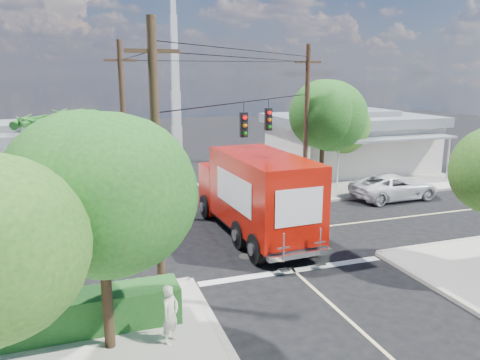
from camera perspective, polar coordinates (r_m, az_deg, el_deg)
name	(u,v)px	position (r m, az deg, el deg)	size (l,w,h in m)	color
ground	(254,235)	(22.00, 1.71, -6.69)	(120.00, 120.00, 0.00)	black
sidewalk_ne	(338,172)	(36.09, 11.81, 0.91)	(14.12, 14.12, 0.14)	#ADA79C
sidewalk_nw	(23,196)	(31.32, -24.90, -1.83)	(14.12, 14.12, 0.14)	#ADA79C
road_markings	(266,245)	(20.72, 3.17, -7.96)	(32.00, 32.00, 0.01)	beige
building_ne	(350,140)	(37.46, 13.26, 4.77)	(11.80, 10.20, 4.50)	silver
building_nw	(3,158)	(32.59, -26.95, 2.37)	(10.80, 10.20, 4.30)	beige
radio_tower	(176,95)	(40.20, -7.85, 10.27)	(0.80, 0.80, 17.00)	silver
tree_sw_front	(101,197)	(12.23, -16.62, -2.02)	(3.88, 3.78, 6.03)	#422D1C
tree_ne_front	(324,116)	(30.05, 10.18, 7.69)	(4.21, 4.14, 6.66)	#422D1C
tree_ne_back	(341,121)	(33.30, 12.23, 7.09)	(3.77, 3.66, 5.82)	#422D1C
palm_nw_front	(76,117)	(26.98, -19.38, 7.20)	(3.01, 3.08, 5.59)	#422D1C
palm_nw_back	(38,123)	(28.59, -23.36, 6.41)	(3.01, 3.08, 5.19)	#422D1C
utility_poles	(211,133)	(21.94, -3.59, 5.79)	(12.00, 10.68, 9.00)	#473321
picket_fence	(77,301)	(15.32, -19.20, -13.75)	(5.94, 0.06, 1.00)	silver
hedge_sw	(70,314)	(14.61, -20.00, -15.14)	(6.20, 1.20, 1.10)	#19451B
vending_boxes	(316,182)	(29.86, 9.20, -0.23)	(1.90, 0.50, 1.10)	#AB1410
delivery_truck	(256,194)	(21.38, 1.90, -1.72)	(3.29, 9.17, 3.91)	black
parked_car	(395,187)	(29.49, 18.32, -0.78)	(2.47, 5.36, 1.49)	silver
pedestrian	(170,314)	(13.35, -8.49, -15.87)	(0.61, 0.40, 1.66)	beige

